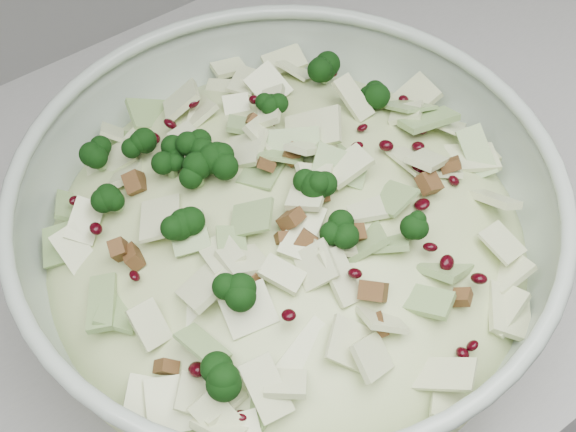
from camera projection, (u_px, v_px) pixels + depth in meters
name	position (u px, v px, depth m)	size (l,w,h in m)	color
mixing_bowl	(287.00, 248.00, 0.58)	(0.45, 0.45, 0.15)	#A3B3A4
salad	(287.00, 228.00, 0.56)	(0.37, 0.37, 0.15)	#C0D08E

